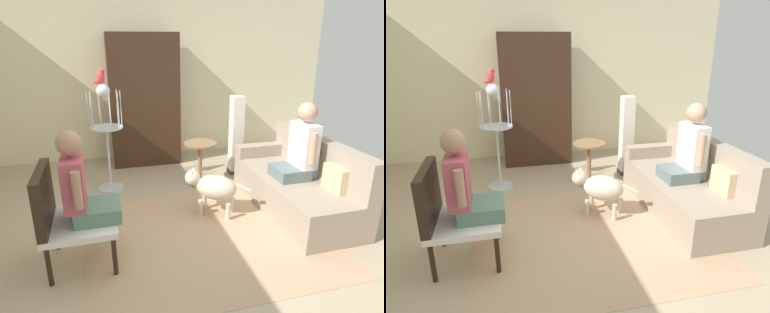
{
  "view_description": "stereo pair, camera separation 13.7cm",
  "coord_description": "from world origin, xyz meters",
  "views": [
    {
      "loc": [
        -0.96,
        -3.16,
        2.01
      ],
      "look_at": [
        -0.07,
        0.12,
        0.82
      ],
      "focal_mm": 31.37,
      "sensor_mm": 36.0,
      "label": 1
    },
    {
      "loc": [
        -0.82,
        -3.2,
        2.01
      ],
      "look_at": [
        -0.07,
        0.12,
        0.82
      ],
      "focal_mm": 31.37,
      "sensor_mm": 36.0,
      "label": 2
    }
  ],
  "objects": [
    {
      "name": "parrot",
      "position": [
        -0.95,
        1.36,
        1.57
      ],
      "size": [
        0.17,
        0.1,
        0.2
      ],
      "color": "red",
      "rests_on": "bird_cage_stand"
    },
    {
      "name": "dog",
      "position": [
        0.23,
        0.29,
        0.35
      ],
      "size": [
        0.7,
        0.51,
        0.56
      ],
      "color": "beige",
      "rests_on": "ground"
    },
    {
      "name": "bird_cage_stand",
      "position": [
        -0.93,
        1.36,
        0.83
      ],
      "size": [
        0.44,
        0.44,
        1.47
      ],
      "color": "silver",
      "rests_on": "ground"
    },
    {
      "name": "couch",
      "position": [
        1.3,
        0.18,
        0.31
      ],
      "size": [
        0.83,
        1.85,
        0.89
      ],
      "color": "gray",
      "rests_on": "ground"
    },
    {
      "name": "round_end_table",
      "position": [
        0.33,
        1.19,
        0.39
      ],
      "size": [
        0.46,
        0.46,
        0.64
      ],
      "color": "olive",
      "rests_on": "ground"
    },
    {
      "name": "armoire_cabinet",
      "position": [
        -0.29,
        2.39,
        1.06
      ],
      "size": [
        1.12,
        0.56,
        2.12
      ],
      "primitive_type": "cube",
      "color": "#382316",
      "rests_on": "ground"
    },
    {
      "name": "person_on_armchair",
      "position": [
        -1.2,
        -0.27,
        0.78
      ],
      "size": [
        0.5,
        0.55,
        0.85
      ],
      "color": "#547B64"
    },
    {
      "name": "area_rug",
      "position": [
        0.02,
        -0.16,
        0.0
      ],
      "size": [
        2.54,
        2.16,
        0.01
      ],
      "primitive_type": "cube",
      "color": "tan",
      "rests_on": "ground"
    },
    {
      "name": "back_wall",
      "position": [
        0.0,
        2.8,
        1.38
      ],
      "size": [
        6.33,
        0.12,
        2.77
      ],
      "primitive_type": "cube",
      "color": "beige",
      "rests_on": "ground"
    },
    {
      "name": "person_on_couch",
      "position": [
        1.26,
        0.16,
        0.8
      ],
      "size": [
        0.47,
        0.54,
        0.91
      ],
      "color": "slate"
    },
    {
      "name": "armchair",
      "position": [
        -1.38,
        -0.27,
        0.54
      ],
      "size": [
        0.65,
        0.66,
        0.96
      ],
      "color": "black",
      "rests_on": "ground"
    },
    {
      "name": "column_lamp",
      "position": [
        1.0,
        1.48,
        0.6
      ],
      "size": [
        0.2,
        0.2,
        1.22
      ],
      "color": "#4C4742",
      "rests_on": "ground"
    },
    {
      "name": "ground_plane",
      "position": [
        0.0,
        0.0,
        0.0
      ],
      "size": [
        6.88,
        6.88,
        0.0
      ],
      "primitive_type": "plane",
      "color": "tan"
    }
  ]
}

